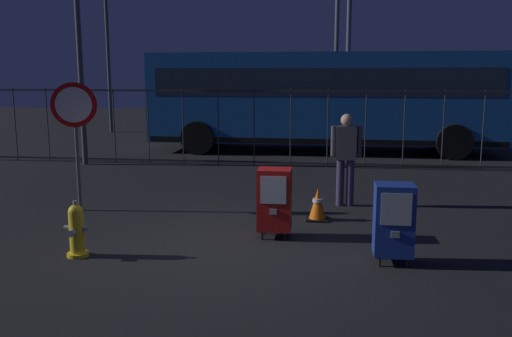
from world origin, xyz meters
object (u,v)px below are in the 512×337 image
object	(u,v)px
traffic_cone	(318,205)
fire_hydrant	(77,230)
street_light_near_left	(107,24)
newspaper_box_secondary	(394,220)
bus_near	(323,96)
stop_sign	(75,119)
pedestrian	(346,154)
street_light_far_right	(338,1)
newspaper_box_primary	(275,199)

from	to	relation	value
traffic_cone	fire_hydrant	bearing A→B (deg)	-144.37
traffic_cone	street_light_near_left	bearing A→B (deg)	124.44
fire_hydrant	newspaper_box_secondary	xyz separation A→B (m)	(4.06, 0.26, 0.22)
newspaper_box_secondary	bus_near	size ratio (longest dim) A/B	0.10
newspaper_box_secondary	stop_sign	xyz separation A→B (m)	(-5.12, 2.04, 1.03)
pedestrian	street_light_far_right	bearing A→B (deg)	90.53
newspaper_box_secondary	stop_sign	bearing A→B (deg)	158.27
bus_near	street_light_far_right	size ratio (longest dim) A/B	1.27
stop_sign	newspaper_box_primary	bearing A→B (deg)	-17.76
newspaper_box_primary	stop_sign	bearing A→B (deg)	162.24
traffic_cone	street_light_far_right	xyz separation A→B (m)	(0.39, 9.86, 4.48)
newspaper_box_primary	stop_sign	world-z (taller)	stop_sign
newspaper_box_primary	newspaper_box_secondary	distance (m)	1.82
stop_sign	street_light_near_left	size ratio (longest dim) A/B	0.29
traffic_cone	bus_near	bearing A→B (deg)	89.95
pedestrian	street_light_far_right	xyz separation A→B (m)	(-0.08, 8.80, 3.79)
newspaper_box_secondary	pedestrian	world-z (taller)	pedestrian
street_light_near_left	street_light_far_right	bearing A→B (deg)	-17.77
newspaper_box_primary	stop_sign	xyz separation A→B (m)	(-3.54, 1.13, 1.03)
newspaper_box_secondary	street_light_far_right	size ratio (longest dim) A/B	0.12
street_light_far_right	newspaper_box_secondary	bearing A→B (deg)	-87.19
pedestrian	traffic_cone	size ratio (longest dim) A/B	3.15
bus_near	street_light_near_left	bearing A→B (deg)	152.71
newspaper_box_secondary	bus_near	world-z (taller)	bus_near
newspaper_box_primary	pedestrian	world-z (taller)	pedestrian
fire_hydrant	stop_sign	xyz separation A→B (m)	(-1.06, 2.30, 1.25)
stop_sign	pedestrian	distance (m)	4.77
newspaper_box_primary	street_light_far_right	world-z (taller)	street_light_far_right
bus_near	street_light_far_right	world-z (taller)	street_light_far_right
newspaper_box_secondary	street_light_far_right	world-z (taller)	street_light_far_right
pedestrian	traffic_cone	xyz separation A→B (m)	(-0.47, -1.06, -0.69)
fire_hydrant	traffic_cone	bearing A→B (deg)	35.63
bus_near	fire_hydrant	bearing A→B (deg)	-106.11
traffic_cone	bus_near	size ratio (longest dim) A/B	0.05
fire_hydrant	street_light_far_right	distance (m)	13.31
newspaper_box_secondary	traffic_cone	bearing A→B (deg)	116.41
street_light_far_right	fire_hydrant	bearing A→B (deg)	-106.09
newspaper_box_primary	traffic_cone	xyz separation A→B (m)	(0.61, 1.05, -0.31)
bus_near	street_light_near_left	world-z (taller)	street_light_near_left
street_light_near_left	fire_hydrant	bearing A→B (deg)	-69.27
traffic_cone	bus_near	distance (m)	8.30
street_light_near_left	newspaper_box_primary	bearing A→B (deg)	-59.47
stop_sign	fire_hydrant	bearing A→B (deg)	-65.30
fire_hydrant	newspaper_box_primary	xyz separation A→B (m)	(2.48, 1.17, 0.22)
stop_sign	street_light_near_left	xyz separation A→B (m)	(-4.62, 12.71, 2.77)
pedestrian	street_light_near_left	distance (m)	15.33
fire_hydrant	stop_sign	size ratio (longest dim) A/B	0.33
pedestrian	bus_near	xyz separation A→B (m)	(-0.47, 7.11, 0.76)
newspaper_box_primary	bus_near	size ratio (longest dim) A/B	0.10
fire_hydrant	street_light_near_left	world-z (taller)	street_light_near_left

